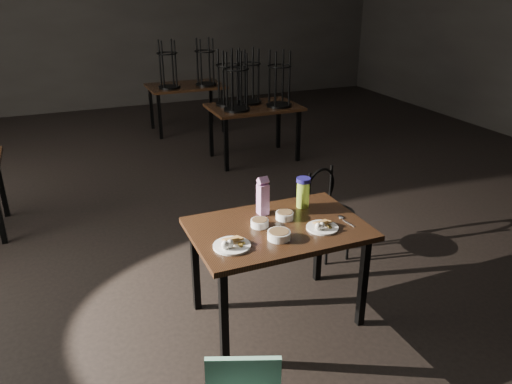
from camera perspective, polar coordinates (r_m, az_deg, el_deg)
name	(u,v)px	position (r m, az deg, el deg)	size (l,w,h in m)	color
main_table	(278,236)	(3.50, 2.53, -5.08)	(1.20, 0.80, 0.75)	black
plate_left	(232,244)	(3.20, -2.80, -5.96)	(0.24, 0.24, 0.08)	white
plate_right	(322,226)	(3.45, 7.59, -3.89)	(0.22, 0.22, 0.07)	white
bowl_near	(260,223)	(3.45, 0.42, -3.53)	(0.12, 0.12, 0.05)	white
bowl_far	(285,215)	(3.56, 3.29, -2.66)	(0.13, 0.13, 0.05)	white
bowl_big	(279,235)	(3.29, 2.63, -4.91)	(0.15, 0.15, 0.05)	white
juice_carton	(263,197)	(3.58, 0.79, -0.55)	(0.08, 0.08, 0.29)	#7E1772
water_bottle	(303,192)	(3.72, 5.40, -0.01)	(0.12, 0.12, 0.23)	#B0DA40
spoon	(342,218)	(3.62, 9.82, -2.94)	(0.05, 0.19, 0.01)	silver
bentwood_chair	(328,206)	(4.45, 8.20, -1.60)	(0.42, 0.42, 0.81)	black
bg_table_right	(252,102)	(6.80, -0.49, 10.23)	(1.20, 0.80, 1.48)	black
bg_table_far	(186,85)	(8.26, -8.00, 11.99)	(1.20, 0.80, 1.48)	black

